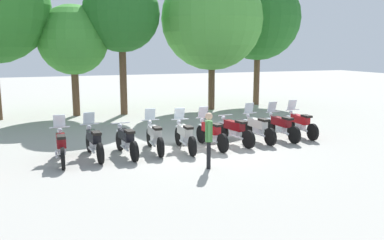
{
  "coord_description": "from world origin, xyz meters",
  "views": [
    {
      "loc": [
        -4.88,
        -12.7,
        3.39
      ],
      "look_at": [
        0.0,
        0.5,
        0.9
      ],
      "focal_mm": 37.81,
      "sensor_mm": 36.0,
      "label": 1
    }
  ],
  "objects_px": {
    "motorcycle_0": "(61,145)",
    "motorcycle_9": "(300,123)",
    "motorcycle_5": "(211,133)",
    "motorcycle_6": "(234,130)",
    "person_0": "(209,136)",
    "motorcycle_7": "(257,127)",
    "tree_3": "(212,19)",
    "tree_1": "(73,40)",
    "motorcycle_4": "(185,135)",
    "motorcycle_8": "(281,126)",
    "tree_2": "(121,14)",
    "motorcycle_1": "(94,141)",
    "motorcycle_3": "(154,136)",
    "tree_4": "(258,18)",
    "motorcycle_2": "(126,140)"
  },
  "relations": [
    {
      "from": "motorcycle_9",
      "to": "tree_4",
      "type": "distance_m",
      "value": 10.32
    },
    {
      "from": "motorcycle_7",
      "to": "motorcycle_8",
      "type": "relative_size",
      "value": 1.0
    },
    {
      "from": "motorcycle_9",
      "to": "tree_4",
      "type": "xyz_separation_m",
      "value": [
        2.92,
        8.73,
        4.67
      ]
    },
    {
      "from": "motorcycle_4",
      "to": "tree_4",
      "type": "height_order",
      "value": "tree_4"
    },
    {
      "from": "motorcycle_6",
      "to": "tree_1",
      "type": "xyz_separation_m",
      "value": [
        -4.82,
        8.44,
        3.3
      ]
    },
    {
      "from": "person_0",
      "to": "motorcycle_5",
      "type": "bearing_deg",
      "value": 84.96
    },
    {
      "from": "motorcycle_1",
      "to": "motorcycle_3",
      "type": "xyz_separation_m",
      "value": [
        1.99,
        0.11,
        0.0
      ]
    },
    {
      "from": "motorcycle_9",
      "to": "tree_2",
      "type": "xyz_separation_m",
      "value": [
        -5.44,
        7.73,
        4.59
      ]
    },
    {
      "from": "person_0",
      "to": "motorcycle_0",
      "type": "bearing_deg",
      "value": 171.09
    },
    {
      "from": "motorcycle_8",
      "to": "tree_3",
      "type": "xyz_separation_m",
      "value": [
        0.53,
        7.99,
        4.45
      ]
    },
    {
      "from": "motorcycle_3",
      "to": "tree_1",
      "type": "relative_size",
      "value": 0.39
    },
    {
      "from": "motorcycle_5",
      "to": "motorcycle_7",
      "type": "bearing_deg",
      "value": -87.26
    },
    {
      "from": "motorcycle_9",
      "to": "motorcycle_1",
      "type": "bearing_deg",
      "value": 93.78
    },
    {
      "from": "motorcycle_4",
      "to": "motorcycle_5",
      "type": "bearing_deg",
      "value": -84.63
    },
    {
      "from": "motorcycle_0",
      "to": "motorcycle_3",
      "type": "relative_size",
      "value": 1.0
    },
    {
      "from": "tree_2",
      "to": "tree_3",
      "type": "distance_m",
      "value": 4.98
    },
    {
      "from": "motorcycle_4",
      "to": "tree_3",
      "type": "distance_m",
      "value": 10.45
    },
    {
      "from": "motorcycle_3",
      "to": "tree_4",
      "type": "relative_size",
      "value": 0.28
    },
    {
      "from": "motorcycle_9",
      "to": "tree_2",
      "type": "distance_m",
      "value": 10.51
    },
    {
      "from": "motorcycle_0",
      "to": "motorcycle_9",
      "type": "height_order",
      "value": "same"
    },
    {
      "from": "motorcycle_6",
      "to": "motorcycle_8",
      "type": "height_order",
      "value": "motorcycle_8"
    },
    {
      "from": "motorcycle_3",
      "to": "motorcycle_1",
      "type": "bearing_deg",
      "value": 94.74
    },
    {
      "from": "motorcycle_0",
      "to": "tree_1",
      "type": "bearing_deg",
      "value": -7.14
    },
    {
      "from": "person_0",
      "to": "tree_1",
      "type": "bearing_deg",
      "value": 123.83
    },
    {
      "from": "motorcycle_0",
      "to": "motorcycle_8",
      "type": "bearing_deg",
      "value": -86.79
    },
    {
      "from": "tree_3",
      "to": "tree_1",
      "type": "bearing_deg",
      "value": 177.16
    },
    {
      "from": "tree_4",
      "to": "motorcycle_2",
      "type": "bearing_deg",
      "value": -136.81
    },
    {
      "from": "motorcycle_9",
      "to": "motorcycle_4",
      "type": "bearing_deg",
      "value": 96.81
    },
    {
      "from": "motorcycle_8",
      "to": "tree_2",
      "type": "xyz_separation_m",
      "value": [
        -4.45,
        7.93,
        4.59
      ]
    },
    {
      "from": "tree_1",
      "to": "tree_2",
      "type": "xyz_separation_m",
      "value": [
        2.37,
        -0.43,
        1.3
      ]
    },
    {
      "from": "tree_3",
      "to": "tree_4",
      "type": "distance_m",
      "value": 3.52
    },
    {
      "from": "person_0",
      "to": "motorcycle_7",
      "type": "bearing_deg",
      "value": 59.66
    },
    {
      "from": "motorcycle_2",
      "to": "motorcycle_8",
      "type": "height_order",
      "value": "motorcycle_8"
    },
    {
      "from": "motorcycle_5",
      "to": "tree_3",
      "type": "xyz_separation_m",
      "value": [
        3.52,
        8.26,
        4.45
      ]
    },
    {
      "from": "person_0",
      "to": "tree_2",
      "type": "bearing_deg",
      "value": 111.78
    },
    {
      "from": "motorcycle_6",
      "to": "tree_2",
      "type": "distance_m",
      "value": 9.56
    },
    {
      "from": "motorcycle_4",
      "to": "motorcycle_8",
      "type": "xyz_separation_m",
      "value": [
        3.97,
        0.33,
        0.0
      ]
    },
    {
      "from": "motorcycle_8",
      "to": "motorcycle_5",
      "type": "bearing_deg",
      "value": 91.61
    },
    {
      "from": "motorcycle_6",
      "to": "motorcycle_7",
      "type": "distance_m",
      "value": 1.0
    },
    {
      "from": "motorcycle_7",
      "to": "person_0",
      "type": "distance_m",
      "value": 3.98
    },
    {
      "from": "motorcycle_4",
      "to": "tree_1",
      "type": "bearing_deg",
      "value": 20.08
    },
    {
      "from": "motorcycle_5",
      "to": "tree_4",
      "type": "distance_m",
      "value": 12.41
    },
    {
      "from": "motorcycle_1",
      "to": "motorcycle_9",
      "type": "height_order",
      "value": "same"
    },
    {
      "from": "motorcycle_5",
      "to": "motorcycle_6",
      "type": "height_order",
      "value": "motorcycle_5"
    },
    {
      "from": "motorcycle_1",
      "to": "person_0",
      "type": "bearing_deg",
      "value": -133.92
    },
    {
      "from": "motorcycle_0",
      "to": "motorcycle_5",
      "type": "height_order",
      "value": "same"
    },
    {
      "from": "motorcycle_5",
      "to": "motorcycle_9",
      "type": "bearing_deg",
      "value": -88.84
    },
    {
      "from": "motorcycle_6",
      "to": "motorcycle_8",
      "type": "xyz_separation_m",
      "value": [
        1.99,
        0.08,
        0.01
      ]
    },
    {
      "from": "motorcycle_2",
      "to": "motorcycle_6",
      "type": "height_order",
      "value": "same"
    },
    {
      "from": "motorcycle_3",
      "to": "motorcycle_8",
      "type": "bearing_deg",
      "value": -87.16
    }
  ]
}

